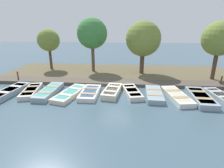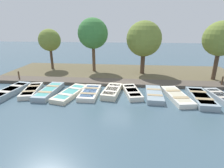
# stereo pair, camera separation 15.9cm
# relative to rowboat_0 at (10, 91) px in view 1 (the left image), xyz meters

# --- Properties ---
(ground_plane) EXTENTS (80.00, 80.00, 0.00)m
(ground_plane) POSITION_rel_rowboat_0_xyz_m (-1.47, 7.96, -0.21)
(ground_plane) COLOR #425B6B
(shore_bank) EXTENTS (8.00, 24.00, 0.13)m
(shore_bank) POSITION_rel_rowboat_0_xyz_m (-6.47, 7.96, -0.15)
(shore_bank) COLOR brown
(shore_bank) RESTS_ON ground_plane
(dock_walkway) EXTENTS (1.56, 23.66, 0.27)m
(dock_walkway) POSITION_rel_rowboat_0_xyz_m (-3.06, 7.96, -0.08)
(dock_walkway) COLOR #51473D
(dock_walkway) RESTS_ON ground_plane
(rowboat_0) EXTENTS (3.58, 1.47, 0.43)m
(rowboat_0) POSITION_rel_rowboat_0_xyz_m (0.00, 0.00, 0.00)
(rowboat_0) COLOR #8C9EA8
(rowboat_0) RESTS_ON ground_plane
(rowboat_1) EXTENTS (3.24, 1.63, 0.35)m
(rowboat_1) POSITION_rel_rowboat_0_xyz_m (-0.35, 1.47, -0.04)
(rowboat_1) COLOR beige
(rowboat_1) RESTS_ON ground_plane
(rowboat_2) EXTENTS (3.48, 1.15, 0.40)m
(rowboat_2) POSITION_rel_rowboat_0_xyz_m (-0.29, 2.91, -0.02)
(rowboat_2) COLOR #8C9EA8
(rowboat_2) RESTS_ON ground_plane
(rowboat_3) EXTENTS (3.70, 1.96, 0.33)m
(rowboat_3) POSITION_rel_rowboat_0_xyz_m (-0.13, 4.61, -0.05)
(rowboat_3) COLOR beige
(rowboat_3) RESTS_ON ground_plane
(rowboat_4) EXTENTS (2.97, 1.29, 0.34)m
(rowboat_4) POSITION_rel_rowboat_0_xyz_m (-0.36, 6.04, -0.05)
(rowboat_4) COLOR silver
(rowboat_4) RESTS_ON ground_plane
(rowboat_5) EXTENTS (2.91, 1.47, 0.44)m
(rowboat_5) POSITION_rel_rowboat_0_xyz_m (-0.65, 7.67, 0.01)
(rowboat_5) COLOR beige
(rowboat_5) RESTS_ON ground_plane
(rowboat_6) EXTENTS (3.04, 1.61, 0.37)m
(rowboat_6) POSITION_rel_rowboat_0_xyz_m (-0.73, 9.17, -0.03)
(rowboat_6) COLOR beige
(rowboat_6) RESTS_ON ground_plane
(rowboat_7) EXTENTS (3.13, 1.28, 0.37)m
(rowboat_7) POSITION_rel_rowboat_0_xyz_m (-0.42, 10.78, -0.03)
(rowboat_7) COLOR #8C9EA8
(rowboat_7) RESTS_ON ground_plane
(rowboat_8) EXTENTS (3.59, 1.69, 0.36)m
(rowboat_8) POSITION_rel_rowboat_0_xyz_m (-0.25, 12.33, -0.04)
(rowboat_8) COLOR silver
(rowboat_8) RESTS_ON ground_plane
(rowboat_9) EXTENTS (3.52, 1.38, 0.40)m
(rowboat_9) POSITION_rel_rowboat_0_xyz_m (-0.05, 13.89, -0.01)
(rowboat_9) COLOR #8C9EA8
(rowboat_9) RESTS_ON ground_plane
(rowboat_10) EXTENTS (2.83, 1.39, 0.39)m
(rowboat_10) POSITION_rel_rowboat_0_xyz_m (-0.37, 15.35, -0.02)
(rowboat_10) COLOR #B2BCC1
(rowboat_10) RESTS_ON ground_plane
(mooring_post_near) EXTENTS (0.13, 0.13, 0.98)m
(mooring_post_near) POSITION_rel_rowboat_0_xyz_m (-2.93, -1.12, 0.28)
(mooring_post_near) COLOR brown
(mooring_post_near) RESTS_ON ground_plane
(mooring_post_far) EXTENTS (0.13, 0.13, 0.98)m
(mooring_post_far) POSITION_rel_rowboat_0_xyz_m (-2.93, 16.62, 0.28)
(mooring_post_far) COLOR brown
(mooring_post_far) RESTS_ON ground_plane
(park_tree_far_left) EXTENTS (2.42, 2.42, 4.58)m
(park_tree_far_left) POSITION_rel_rowboat_0_xyz_m (-7.62, 0.04, 3.13)
(park_tree_far_left) COLOR #4C3828
(park_tree_far_left) RESTS_ON ground_plane
(park_tree_left) EXTENTS (3.14, 3.14, 5.70)m
(park_tree_left) POSITION_rel_rowboat_0_xyz_m (-6.96, 5.10, 3.89)
(park_tree_left) COLOR brown
(park_tree_left) RESTS_ON ground_plane
(park_tree_center) EXTENTS (3.48, 3.48, 5.40)m
(park_tree_center) POSITION_rel_rowboat_0_xyz_m (-6.46, 10.32, 3.42)
(park_tree_center) COLOR #4C3828
(park_tree_center) RESTS_ON ground_plane
(park_tree_right) EXTENTS (3.00, 3.00, 5.34)m
(park_tree_right) POSITION_rel_rowboat_0_xyz_m (-4.85, 16.79, 3.59)
(park_tree_right) COLOR #4C3828
(park_tree_right) RESTS_ON ground_plane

